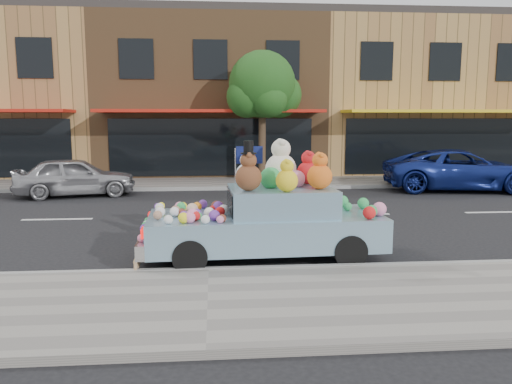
{
  "coord_description": "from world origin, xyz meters",
  "views": [
    {
      "loc": [
        0.12,
        -13.16,
        2.63
      ],
      "look_at": [
        0.89,
        -3.93,
        1.25
      ],
      "focal_mm": 35.0,
      "sensor_mm": 36.0,
      "label": 1
    }
  ],
  "objects": [
    {
      "name": "storefront_left",
      "position": [
        -10.0,
        11.97,
        3.64
      ],
      "size": [
        10.0,
        9.8,
        7.3
      ],
      "color": "#AB8148",
      "rests_on": "ground"
    },
    {
      "name": "near_kerb",
      "position": [
        0.0,
        -5.0,
        0.07
      ],
      "size": [
        60.0,
        0.12,
        0.13
      ],
      "primitive_type": "cube",
      "color": "gray",
      "rests_on": "ground"
    },
    {
      "name": "far_kerb",
      "position": [
        0.0,
        5.0,
        0.07
      ],
      "size": [
        60.0,
        0.12,
        0.13
      ],
      "primitive_type": "cube",
      "color": "gray",
      "rests_on": "ground"
    },
    {
      "name": "storefront_mid",
      "position": [
        0.0,
        11.97,
        3.64
      ],
      "size": [
        10.0,
        9.8,
        7.3
      ],
      "color": "brown",
      "rests_on": "ground"
    },
    {
      "name": "far_sidewalk",
      "position": [
        0.0,
        6.5,
        0.06
      ],
      "size": [
        60.0,
        3.0,
        0.12
      ],
      "primitive_type": "cube",
      "color": "gray",
      "rests_on": "ground"
    },
    {
      "name": "near_sidewalk",
      "position": [
        0.0,
        -6.5,
        0.06
      ],
      "size": [
        60.0,
        3.0,
        0.12
      ],
      "primitive_type": "cube",
      "color": "gray",
      "rests_on": "ground"
    },
    {
      "name": "ground",
      "position": [
        0.0,
        0.0,
        0.0
      ],
      "size": [
        120.0,
        120.0,
        0.0
      ],
      "primitive_type": "plane",
      "color": "black",
      "rests_on": "ground"
    },
    {
      "name": "car_silver",
      "position": [
        -4.57,
        3.99,
        0.67
      ],
      "size": [
        4.16,
        2.36,
        1.33
      ],
      "primitive_type": "imported",
      "rotation": [
        0.0,
        0.0,
        1.78
      ],
      "color": "#A4A3A8",
      "rests_on": "ground"
    },
    {
      "name": "storefront_right",
      "position": [
        10.0,
        11.97,
        3.64
      ],
      "size": [
        10.0,
        9.8,
        7.3
      ],
      "color": "#AB8148",
      "rests_on": "ground"
    },
    {
      "name": "art_car",
      "position": [
        1.09,
        -4.06,
        0.8
      ],
      "size": [
        4.56,
        1.93,
        2.24
      ],
      "rotation": [
        0.0,
        0.0,
        0.04
      ],
      "color": "black",
      "rests_on": "ground"
    },
    {
      "name": "street_tree",
      "position": [
        2.03,
        6.55,
        3.69
      ],
      "size": [
        3.0,
        2.7,
        5.22
      ],
      "color": "#38281C",
      "rests_on": "ground"
    },
    {
      "name": "car_blue",
      "position": [
        9.03,
        4.24,
        0.75
      ],
      "size": [
        5.68,
        3.25,
        1.49
      ],
      "primitive_type": "imported",
      "rotation": [
        0.0,
        0.0,
        1.42
      ],
      "color": "navy",
      "rests_on": "ground"
    }
  ]
}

